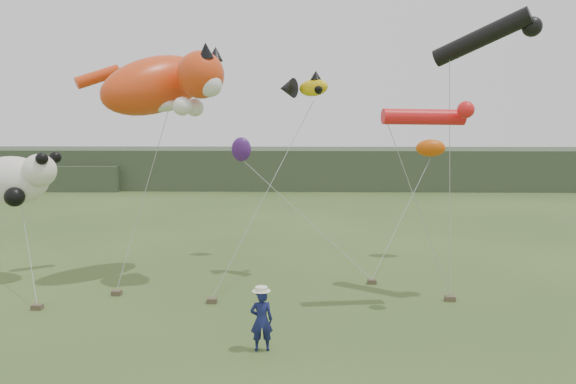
# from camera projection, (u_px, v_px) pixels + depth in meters

# --- Properties ---
(ground) EXTENTS (120.00, 120.00, 0.00)m
(ground) POSITION_uv_depth(u_px,v_px,m) (276.00, 350.00, 15.90)
(ground) COLOR #385123
(ground) RESTS_ON ground
(headland) EXTENTS (90.00, 13.00, 4.00)m
(headland) POSITION_uv_depth(u_px,v_px,m) (269.00, 168.00, 60.14)
(headland) COLOR #2D3D28
(headland) RESTS_ON ground
(festival_attendant) EXTENTS (0.68, 0.49, 1.76)m
(festival_attendant) POSITION_uv_depth(u_px,v_px,m) (262.00, 320.00, 15.80)
(festival_attendant) COLOR #141A4B
(festival_attendant) RESTS_ON ground
(sandbag_anchors) EXTENTS (14.92, 3.86, 0.18)m
(sandbag_anchors) POSITION_uv_depth(u_px,v_px,m) (242.00, 296.00, 20.75)
(sandbag_anchors) COLOR brown
(sandbag_anchors) RESTS_ON ground
(cat_kite) EXTENTS (6.62, 5.49, 3.48)m
(cat_kite) POSITION_uv_depth(u_px,v_px,m) (165.00, 84.00, 22.70)
(cat_kite) COLOR red
(cat_kite) RESTS_ON ground
(fish_kite) EXTENTS (2.31, 1.51, 1.11)m
(fish_kite) POSITION_uv_depth(u_px,v_px,m) (304.00, 87.00, 23.16)
(fish_kite) COLOR yellow
(fish_kite) RESTS_ON ground
(tube_kites) EXTENTS (5.73, 3.57, 4.11)m
(tube_kites) POSITION_uv_depth(u_px,v_px,m) (471.00, 62.00, 19.80)
(tube_kites) COLOR black
(tube_kites) RESTS_ON ground
(panda_kite) EXTENTS (3.53, 2.28, 2.19)m
(panda_kite) POSITION_uv_depth(u_px,v_px,m) (16.00, 180.00, 22.80)
(panda_kite) COLOR white
(panda_kite) RESTS_ON ground
(misc_kites) EXTENTS (10.26, 0.82, 1.17)m
(misc_kites) POSITION_uv_depth(u_px,v_px,m) (350.00, 149.00, 26.86)
(misc_kites) COLOR #CF4D08
(misc_kites) RESTS_ON ground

